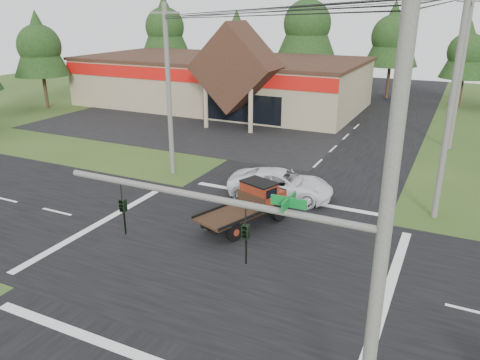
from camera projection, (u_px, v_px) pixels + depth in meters
The scene contains 18 objects.
ground at pixel (225, 252), 20.61m from camera, with size 120.00×120.00×0.00m, color #264017.
road_ns at pixel (225, 252), 20.60m from camera, with size 12.00×120.00×0.02m, color black.
road_ew at pixel (225, 252), 20.60m from camera, with size 120.00×12.00×0.02m, color black.
parking_apron at pixel (185, 127), 42.38m from camera, with size 28.00×14.00×0.02m, color black.
cvs_building at pixel (222, 80), 51.07m from camera, with size 30.40×18.20×9.19m.
traffic_signal_mast at pixel (299, 280), 10.37m from camera, with size 8.12×0.24×7.00m.
utility_pole_nr at pixel (382, 247), 9.27m from camera, with size 2.00×0.30×11.00m.
utility_pole_nw at pixel (169, 90), 28.78m from camera, with size 2.00×0.30×10.50m.
utility_pole_ne at pixel (452, 104), 22.09m from camera, with size 2.00×0.30×11.50m.
utility_pole_n at pixel (461, 73), 33.98m from camera, with size 2.00×0.30×11.20m.
tree_row_a at pixel (165, 25), 63.91m from camera, with size 6.72×6.72×12.12m.
tree_row_b at pixel (237, 36), 61.99m from camera, with size 5.60×5.60×10.10m.
tree_row_c at pixel (307, 21), 56.37m from camera, with size 7.28×7.28×13.13m.
tree_row_d at pixel (393, 34), 53.60m from camera, with size 6.16×6.16×11.11m.
tree_row_e at pixel (467, 50), 49.10m from camera, with size 5.04×5.04×9.09m.
tree_side_w at pixel (39, 44), 48.27m from camera, with size 5.60×5.60×10.10m.
antique_flatbed_truck at pixel (245, 206), 22.78m from camera, with size 1.92×5.04×2.11m, color #5F1D0D, non-canonical shape.
white_pickup at pixel (281, 184), 26.28m from camera, with size 2.69×5.84×1.62m, color white.
Camera 1 is at (8.53, -16.15, 10.08)m, focal length 35.00 mm.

